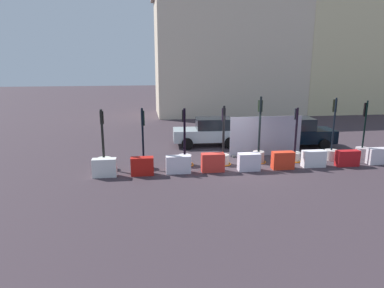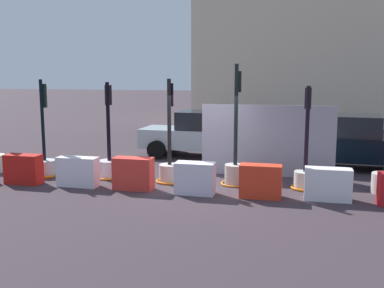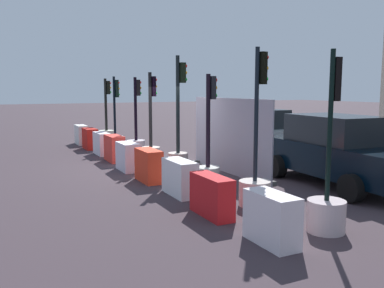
# 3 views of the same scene
# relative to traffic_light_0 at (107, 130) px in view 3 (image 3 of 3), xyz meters

# --- Properties ---
(ground_plane) EXTENTS (120.00, 120.00, 0.00)m
(ground_plane) POSITION_rel_traffic_light_0_xyz_m (6.82, -0.33, -0.56)
(ground_plane) COLOR #3B2F36
(traffic_light_0) EXTENTS (0.69, 0.69, 2.90)m
(traffic_light_0) POSITION_rel_traffic_light_0_xyz_m (0.00, 0.00, 0.00)
(traffic_light_0) COLOR silver
(traffic_light_0) RESTS_ON ground_plane
(traffic_light_1) EXTENTS (0.92, 0.92, 2.94)m
(traffic_light_1) POSITION_rel_traffic_light_0_xyz_m (1.89, -0.16, -0.14)
(traffic_light_1) COLOR silver
(traffic_light_1) RESTS_ON ground_plane
(traffic_light_2) EXTENTS (0.90, 0.90, 2.86)m
(traffic_light_2) POSITION_rel_traffic_light_0_xyz_m (3.92, 0.03, -0.10)
(traffic_light_2) COLOR silver
(traffic_light_2) RESTS_ON ground_plane
(traffic_light_3) EXTENTS (0.81, 0.81, 2.97)m
(traffic_light_3) POSITION_rel_traffic_light_0_xyz_m (5.84, -0.14, -0.05)
(traffic_light_3) COLOR beige
(traffic_light_3) RESTS_ON ground_plane
(traffic_light_4) EXTENTS (0.81, 0.81, 3.38)m
(traffic_light_4) POSITION_rel_traffic_light_0_xyz_m (7.73, -0.03, 0.07)
(traffic_light_4) COLOR #B7A79F
(traffic_light_4) RESTS_ON ground_plane
(traffic_light_5) EXTENTS (0.77, 0.77, 2.80)m
(traffic_light_5) POSITION_rel_traffic_light_0_xyz_m (9.65, -0.11, -0.05)
(traffic_light_5) COLOR beige
(traffic_light_5) RESTS_ON ground_plane
(traffic_light_6) EXTENTS (0.66, 0.66, 3.27)m
(traffic_light_6) POSITION_rel_traffic_light_0_xyz_m (11.69, -0.13, -0.02)
(traffic_light_6) COLOR beige
(traffic_light_6) RESTS_ON ground_plane
(traffic_light_7) EXTENTS (0.65, 0.65, 3.08)m
(traffic_light_7) POSITION_rel_traffic_light_0_xyz_m (13.56, 0.01, -0.05)
(traffic_light_7) COLOR #B9A7AB
(traffic_light_7) RESTS_ON ground_plane
(construction_barrier_0) EXTENTS (1.07, 0.43, 0.84)m
(construction_barrier_0) POSITION_rel_traffic_light_0_xyz_m (0.13, -1.19, -0.14)
(construction_barrier_0) COLOR silver
(construction_barrier_0) RESTS_ON ground_plane
(construction_barrier_1) EXTENTS (1.04, 0.47, 0.84)m
(construction_barrier_1) POSITION_rel_traffic_light_0_xyz_m (1.81, -1.20, -0.14)
(construction_barrier_1) COLOR red
(construction_barrier_1) RESTS_ON ground_plane
(construction_barrier_2) EXTENTS (1.15, 0.44, 0.82)m
(construction_barrier_2) POSITION_rel_traffic_light_0_xyz_m (3.47, -1.16, -0.15)
(construction_barrier_2) COLOR white
(construction_barrier_2) RESTS_ON ground_plane
(construction_barrier_3) EXTENTS (1.08, 0.47, 0.88)m
(construction_barrier_3) POSITION_rel_traffic_light_0_xyz_m (5.10, -1.17, -0.12)
(construction_barrier_3) COLOR red
(construction_barrier_3) RESTS_ON ground_plane
(construction_barrier_4) EXTENTS (1.04, 0.50, 0.84)m
(construction_barrier_4) POSITION_rel_traffic_light_0_xyz_m (6.83, -1.27, -0.14)
(construction_barrier_4) COLOR silver
(construction_barrier_4) RESTS_ON ground_plane
(construction_barrier_5) EXTENTS (1.06, 0.46, 0.85)m
(construction_barrier_5) POSITION_rel_traffic_light_0_xyz_m (8.53, -1.27, -0.13)
(construction_barrier_5) COLOR red
(construction_barrier_5) RESTS_ON ground_plane
(construction_barrier_6) EXTENTS (1.14, 0.46, 0.82)m
(construction_barrier_6) POSITION_rel_traffic_light_0_xyz_m (10.17, -1.15, -0.15)
(construction_barrier_6) COLOR white
(construction_barrier_6) RESTS_ON ground_plane
(construction_barrier_7) EXTENTS (1.15, 0.41, 0.79)m
(construction_barrier_7) POSITION_rel_traffic_light_0_xyz_m (11.88, -1.29, -0.16)
(construction_barrier_7) COLOR red
(construction_barrier_7) RESTS_ON ground_plane
(construction_barrier_8) EXTENTS (0.99, 0.45, 0.82)m
(construction_barrier_8) POSITION_rel_traffic_light_0_xyz_m (13.59, -1.18, -0.15)
(construction_barrier_8) COLOR silver
(construction_barrier_8) RESTS_ON ground_plane
(car_black_sedan) EXTENTS (4.60, 2.34, 1.77)m
(car_black_sedan) POSITION_rel_traffic_light_0_xyz_m (11.06, 2.88, 0.32)
(car_black_sedan) COLOR black
(car_black_sedan) RESTS_ON ground_plane
(car_silver_hatchback) EXTENTS (4.23, 2.21, 1.70)m
(car_silver_hatchback) POSITION_rel_traffic_light_0_xyz_m (5.93, 3.92, 0.30)
(car_silver_hatchback) COLOR #AAB9BE
(car_silver_hatchback) RESTS_ON ground_plane
(site_fence_panel) EXTENTS (4.02, 0.50, 2.18)m
(site_fence_panel) POSITION_rel_traffic_light_0_xyz_m (8.55, 1.21, 0.49)
(site_fence_panel) COLOR #9694A6
(site_fence_panel) RESTS_ON ground_plane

